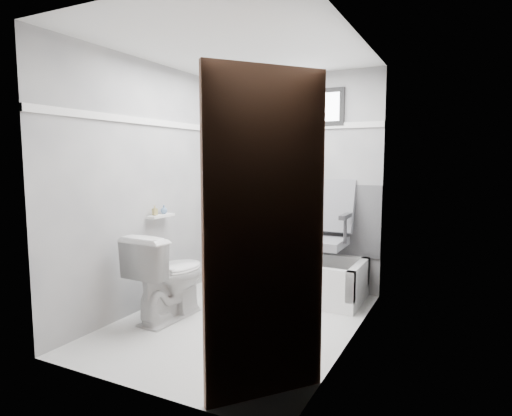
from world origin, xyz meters
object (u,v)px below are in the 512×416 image
Objects in this scene: office_chair at (318,234)px; soap_bottle_a at (155,210)px; door at (285,250)px; bathtub at (292,276)px; soap_bottle_b at (164,209)px; toilet at (169,276)px.

office_chair is 11.90× the size of soap_bottle_a.
soap_bottle_a is at bearing -145.86° from office_chair.
door is 2.31m from soap_bottle_a.
office_chair is at bearing 104.17° from door.
bathtub is 2.49m from door.
door is at bearing -36.70° from soap_bottle_b.
door is at bearing -69.33° from bathtub.
door is 20.94× the size of soap_bottle_a.
toilet is at bearing -132.67° from office_chair.
office_chair is at bearing 34.74° from soap_bottle_a.
soap_bottle_a reaches higher than toilet.
toilet is 2.02m from door.
office_chair reaches higher than soap_bottle_b.
office_chair is 1.57m from toilet.
toilet is 0.74m from soap_bottle_b.
soap_bottle_b is at bearing -150.05° from office_chair.
door is (1.60, -1.08, 0.60)m from toilet.
toilet is 8.45× the size of soap_bottle_a.
soap_bottle_b is at bearing -44.23° from toilet.
door is at bearing -76.43° from office_chair.
office_chair is (0.27, 0.02, 0.48)m from bathtub.
soap_bottle_b is (-1.92, 1.43, -0.04)m from door.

